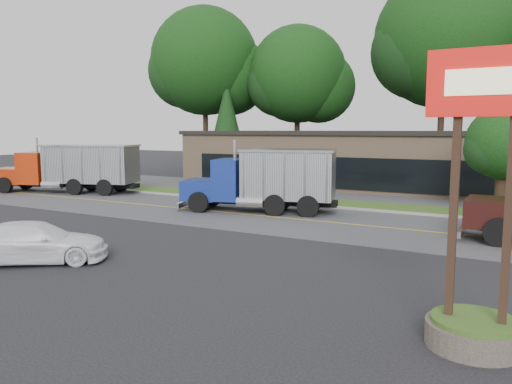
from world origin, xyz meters
TOP-DOWN VIEW (x-y plane):
  - ground at (0.00, 0.00)m, footprint 140.00×140.00m
  - road at (0.00, 9.00)m, footprint 60.00×8.00m
  - center_line at (0.00, 9.00)m, footprint 60.00×0.12m
  - curb at (0.00, 13.20)m, footprint 60.00×0.30m
  - grass_verge at (0.00, 15.00)m, footprint 60.00×3.40m
  - far_parking at (0.00, 20.00)m, footprint 60.00×7.00m
  - strip_mall at (2.00, 26.00)m, footprint 32.00×12.00m
  - bilo_sign at (10.50, -2.50)m, footprint 2.20×1.90m
  - tree_far_a at (-19.81, 32.15)m, footprint 12.20×11.48m
  - tree_far_b at (-9.84, 34.12)m, footprint 10.42×9.81m
  - tree_far_c at (4.20, 34.15)m, footprint 12.86×12.10m
  - evergreen_left at (-16.00, 30.00)m, footprint 4.16×4.16m
  - tree_verge at (10.06, 15.05)m, footprint 3.92×3.69m
  - dump_truck_red at (-16.70, 10.96)m, footprint 10.75×5.65m
  - dump_truck_blue at (-0.98, 10.31)m, footprint 8.55×4.56m
  - rally_car at (-2.98, -2.50)m, footprint 4.83×4.30m

SIDE VIEW (x-z plane):
  - ground at x=0.00m, z-range 0.00..0.00m
  - road at x=0.00m, z-range -0.01..0.01m
  - center_line at x=0.00m, z-range 0.00..0.00m
  - curb at x=0.00m, z-range -0.06..0.06m
  - grass_verge at x=0.00m, z-range -0.01..0.01m
  - far_parking at x=0.00m, z-range -0.01..0.01m
  - rally_car at x=-2.98m, z-range 0.00..1.34m
  - dump_truck_blue at x=-0.98m, z-range 0.13..3.49m
  - dump_truck_red at x=-16.70m, z-range 0.13..3.49m
  - strip_mall at x=2.00m, z-range 0.00..4.00m
  - bilo_sign at x=10.50m, z-range -0.95..5.00m
  - tree_verge at x=10.06m, z-range 0.76..6.36m
  - evergreen_left at x=-16.00m, z-range 0.47..9.93m
  - tree_far_b at x=-9.84m, z-range 2.05..16.92m
  - tree_far_a at x=-19.81m, z-range 2.41..19.81m
  - tree_far_c at x=4.20m, z-range 2.54..20.88m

